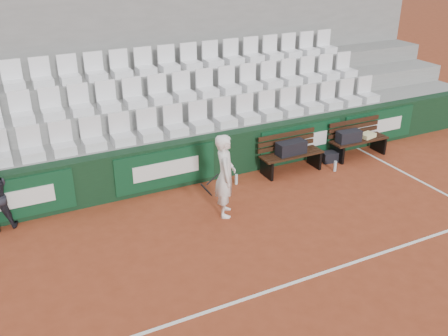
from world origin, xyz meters
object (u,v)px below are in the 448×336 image
sports_bag_ground (330,157)px  water_bottle_far (335,166)px  sports_bag_right (349,136)px  tennis_player (225,176)px  sports_bag_left (291,148)px  bench_left (291,163)px  water_bottle_near (236,179)px  bench_right (358,148)px

sports_bag_ground → water_bottle_far: bearing=-116.3°
sports_bag_right → tennis_player: size_ratio=0.36×
sports_bag_left → tennis_player: bearing=-154.6°
bench_left → sports_bag_ground: 1.17m
sports_bag_left → tennis_player: tennis_player is taller
sports_bag_ground → water_bottle_near: 2.59m
sports_bag_left → bench_left: bearing=1.3°
sports_bag_right → water_bottle_near: 3.09m
water_bottle_near → tennis_player: bearing=-127.5°
bench_right → sports_bag_ground: size_ratio=3.65×
sports_bag_ground → water_bottle_far: size_ratio=1.65×
sports_bag_left → sports_bag_right: size_ratio=1.17×
bench_right → water_bottle_near: size_ratio=6.47×
sports_bag_left → sports_bag_ground: sports_bag_left is taller
bench_left → tennis_player: size_ratio=0.90×
water_bottle_far → tennis_player: 3.28m
sports_bag_ground → bench_right: bearing=-2.0°
bench_left → sports_bag_right: bearing=-0.0°
bench_right → sports_bag_left: size_ratio=2.17×
sports_bag_left → tennis_player: 2.45m
water_bottle_near → water_bottle_far: water_bottle_far is taller
bench_left → water_bottle_near: size_ratio=6.47×
bench_left → water_bottle_near: bench_left is taller
bench_left → tennis_player: bearing=-154.8°
sports_bag_left → water_bottle_far: size_ratio=2.78×
sports_bag_left → sports_bag_right: (1.65, -0.00, -0.01)m
sports_bag_left → water_bottle_near: (-1.40, -0.01, -0.48)m
water_bottle_near → sports_bag_right: bearing=0.2°
bench_left → water_bottle_far: 1.03m
bench_left → sports_bag_ground: bearing=2.1°
bench_right → sports_bag_ground: 0.82m
sports_bag_left → sports_bag_right: bearing=-0.0°
bench_right → tennis_player: tennis_player is taller
sports_bag_left → bench_right: bearing=0.4°
sports_bag_right → sports_bag_ground: 0.65m
sports_bag_right → water_bottle_near: (-3.05, -0.01, -0.47)m
bench_right → water_bottle_near: 3.40m
bench_right → water_bottle_far: 1.15m
bench_right → sports_bag_left: bearing=-179.6°
sports_bag_right → sports_bag_ground: size_ratio=1.44×
bench_right → sports_bag_right: sports_bag_right is taller
bench_left → bench_right: size_ratio=1.00×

